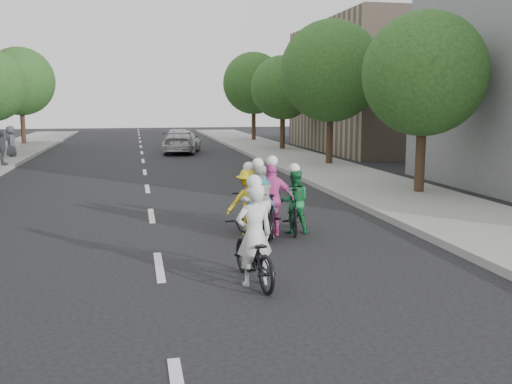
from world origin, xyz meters
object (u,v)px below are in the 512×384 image
object	(u,v)px
cyclist_1	(257,209)
spectator_2	(11,141)
cyclist_4	(293,206)
cyclist_3	(253,248)
cyclist_0	(272,206)
cyclist_2	(258,210)
follow_car_trail	(179,138)
follow_car_lead	(182,142)
spectator_1	(2,148)
cyclist_5	(248,209)

from	to	relation	value
cyclist_1	spectator_2	world-z (taller)	cyclist_1
cyclist_4	cyclist_3	bearing A→B (deg)	75.04
cyclist_0	cyclist_1	xyz separation A→B (m)	(-0.37, -0.14, -0.03)
cyclist_0	cyclist_2	xyz separation A→B (m)	(-0.34, -0.13, -0.05)
cyclist_4	follow_car_trail	xyz separation A→B (m)	(-0.70, 26.26, 0.05)
follow_car_lead	spectator_1	size ratio (longest dim) A/B	2.93
cyclist_1	spectator_1	distance (m)	18.22
cyclist_1	cyclist_5	distance (m)	0.28
cyclist_5	cyclist_3	bearing A→B (deg)	81.43
cyclist_4	cyclist_5	bearing A→B (deg)	13.52
cyclist_2	follow_car_lead	bearing A→B (deg)	-99.56
cyclist_1	spectator_1	size ratio (longest dim) A/B	1.13
cyclist_1	cyclist_4	distance (m)	0.98
cyclist_2	cyclist_5	bearing A→B (deg)	-57.92
cyclist_1	cyclist_2	world-z (taller)	cyclist_1
cyclist_1	follow_car_trail	world-z (taller)	cyclist_1
follow_car_lead	spectator_2	bearing A→B (deg)	22.90
follow_car_trail	spectator_1	distance (m)	13.91
follow_car_lead	cyclist_1	bearing A→B (deg)	101.37
cyclist_2	follow_car_trail	distance (m)	26.54
cyclist_1	follow_car_lead	bearing A→B (deg)	-99.05
cyclist_1	follow_car_trail	bearing A→B (deg)	-99.32
cyclist_5	spectator_2	xyz separation A→B (m)	(-9.12, 20.20, 0.35)
follow_car_trail	spectator_1	xyz separation A→B (m)	(-9.02, -10.59, 0.28)
cyclist_2	spectator_2	world-z (taller)	spectator_2
spectator_2	cyclist_3	bearing A→B (deg)	-167.22
cyclist_2	cyclist_5	xyz separation A→B (m)	(-0.19, 0.22, -0.00)
follow_car_lead	cyclist_0	bearing A→B (deg)	102.32
spectator_1	cyclist_4	bearing A→B (deg)	-149.65
cyclist_4	spectator_2	world-z (taller)	spectator_2
follow_car_lead	cyclist_2	bearing A→B (deg)	101.44
cyclist_4	spectator_2	bearing A→B (deg)	-52.56
spectator_2	cyclist_4	bearing A→B (deg)	-160.02
cyclist_3	follow_car_trail	bearing A→B (deg)	-98.88
cyclist_1	cyclist_2	bearing A→B (deg)	-168.31
cyclist_2	cyclist_4	distance (m)	0.95
spectator_1	spectator_2	size ratio (longest dim) A/B	0.98
cyclist_0	spectator_1	distance (m)	18.28
follow_car_trail	cyclist_3	bearing A→B (deg)	99.43
follow_car_lead	spectator_1	distance (m)	10.92
follow_car_lead	spectator_2	size ratio (longest dim) A/B	2.88
cyclist_2	spectator_1	world-z (taller)	spectator_1
cyclist_1	spectator_2	xyz separation A→B (m)	(-9.29, 20.43, 0.33)
follow_car_trail	follow_car_lead	bearing A→B (deg)	99.46
cyclist_1	cyclist_5	world-z (taller)	cyclist_1
cyclist_0	cyclist_2	bearing A→B (deg)	31.78
follow_car_trail	spectator_1	world-z (taller)	spectator_1
cyclist_1	spectator_1	world-z (taller)	cyclist_1
cyclist_1	cyclist_5	size ratio (longest dim) A/B	1.02
cyclist_0	follow_car_trail	size ratio (longest dim) A/B	0.46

